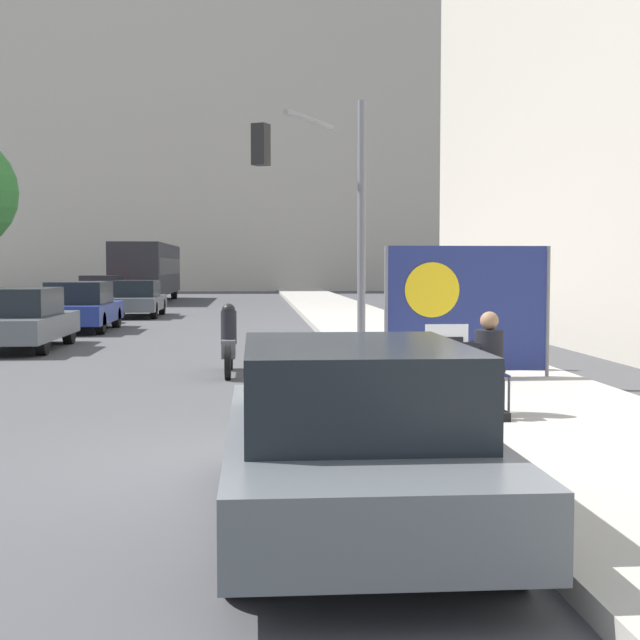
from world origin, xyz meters
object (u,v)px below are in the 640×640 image
(car_on_road_distant, at_px, (137,298))
(traffic_light_pole, at_px, (320,187))
(motorcycle_on_road, at_px, (229,344))
(parked_car_curbside, at_px, (352,434))
(seated_protester, at_px, (489,359))
(car_on_road_nearest, at_px, (19,319))
(car_on_road_midblock, at_px, (81,306))
(protest_banner, at_px, (466,308))
(city_bus_on_road, at_px, (148,269))
(pedestrian_behind, at_px, (484,321))
(car_on_road_far_lane, at_px, (103,292))

(car_on_road_distant, bearing_deg, traffic_light_pole, -70.82)
(traffic_light_pole, xyz_separation_m, motorcycle_on_road, (-1.76, -1.86, -2.96))
(parked_car_curbside, bearing_deg, seated_protester, 61.58)
(parked_car_curbside, bearing_deg, car_on_road_nearest, 112.97)
(car_on_road_midblock, bearing_deg, parked_car_curbside, -73.97)
(seated_protester, xyz_separation_m, traffic_light_pole, (-1.45, 7.45, 2.67))
(traffic_light_pole, height_order, car_on_road_midblock, traffic_light_pole)
(protest_banner, xyz_separation_m, parked_car_curbside, (-2.62, -7.31, -0.58))
(seated_protester, height_order, city_bus_on_road, city_bus_on_road)
(motorcycle_on_road, bearing_deg, parked_car_curbside, -82.88)
(pedestrian_behind, height_order, car_on_road_distant, pedestrian_behind)
(parked_car_curbside, bearing_deg, car_on_road_distant, 100.53)
(city_bus_on_road, height_order, motorcycle_on_road, city_bus_on_road)
(city_bus_on_road, bearing_deg, protest_banner, -75.51)
(pedestrian_behind, height_order, car_on_road_nearest, pedestrian_behind)
(pedestrian_behind, relative_size, car_on_road_nearest, 0.35)
(car_on_road_nearest, distance_m, car_on_road_distant, 13.33)
(seated_protester, distance_m, car_on_road_midblock, 18.37)
(car_on_road_midblock, height_order, city_bus_on_road, city_bus_on_road)
(car_on_road_distant, xyz_separation_m, car_on_road_far_lane, (-2.31, 6.17, 0.05))
(traffic_light_pole, height_order, car_on_road_distant, traffic_light_pole)
(car_on_road_midblock, distance_m, car_on_road_far_lane, 13.66)
(motorcycle_on_road, bearing_deg, city_bus_on_road, 99.07)
(protest_banner, relative_size, car_on_road_midblock, 0.58)
(car_on_road_midblock, xyz_separation_m, car_on_road_far_lane, (-1.62, 13.57, 0.02))
(traffic_light_pole, bearing_deg, car_on_road_distant, 109.18)
(protest_banner, bearing_deg, seated_protester, -99.33)
(car_on_road_distant, bearing_deg, motorcycle_on_road, -77.77)
(parked_car_curbside, xyz_separation_m, city_bus_on_road, (-6.44, 42.39, 1.10))
(traffic_light_pole, relative_size, car_on_road_distant, 1.06)
(seated_protester, height_order, parked_car_curbside, seated_protester)
(parked_car_curbside, relative_size, car_on_road_far_lane, 0.99)
(seated_protester, bearing_deg, car_on_road_far_lane, 113.82)
(parked_car_curbside, bearing_deg, city_bus_on_road, 98.64)
(pedestrian_behind, xyz_separation_m, car_on_road_midblock, (-9.08, 11.87, -0.25))
(seated_protester, xyz_separation_m, car_on_road_distant, (-7.20, 23.99, -0.14))
(pedestrian_behind, bearing_deg, car_on_road_midblock, 42.04)
(parked_car_curbside, relative_size, city_bus_on_road, 0.35)
(car_on_road_distant, distance_m, motorcycle_on_road, 18.82)
(pedestrian_behind, distance_m, car_on_road_distant, 21.02)
(protest_banner, relative_size, traffic_light_pole, 0.54)
(traffic_light_pole, bearing_deg, seated_protester, -79.01)
(car_on_road_nearest, xyz_separation_m, city_bus_on_road, (-0.31, 27.93, 1.07))
(protest_banner, relative_size, car_on_road_distant, 0.57)
(parked_car_curbside, relative_size, car_on_road_midblock, 0.94)
(seated_protester, bearing_deg, car_on_road_nearest, 133.71)
(car_on_road_midblock, bearing_deg, car_on_road_nearest, -92.68)
(protest_banner, xyz_separation_m, car_on_road_nearest, (-8.75, 7.15, -0.56))
(seated_protester, distance_m, car_on_road_far_lane, 31.62)
(parked_car_curbside, xyz_separation_m, car_on_road_distant, (-5.16, 27.76, 0.01))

